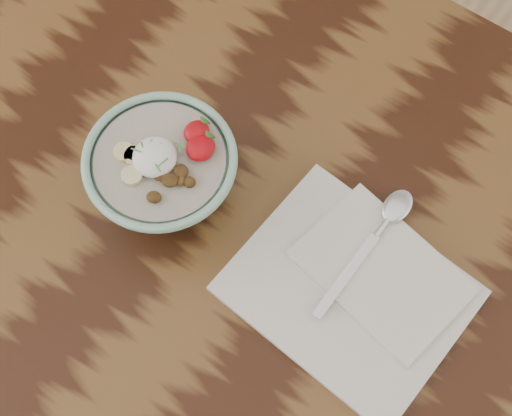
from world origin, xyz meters
The scene contains 4 objects.
table centered at (0.00, 0.00, 65.70)cm, with size 160.00×90.00×75.00cm.
breakfast_bowl centered at (-21.01, -0.36, 80.84)cm, with size 17.20×17.20×11.57cm.
napkin centered at (3.73, 2.64, 75.65)cm, with size 26.78×22.94×1.55cm.
spoon centered at (2.48, 10.67, 76.97)cm, with size 3.35×19.05×0.99cm.
Camera 1 is at (7.80, -22.84, 154.08)cm, focal length 50.00 mm.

